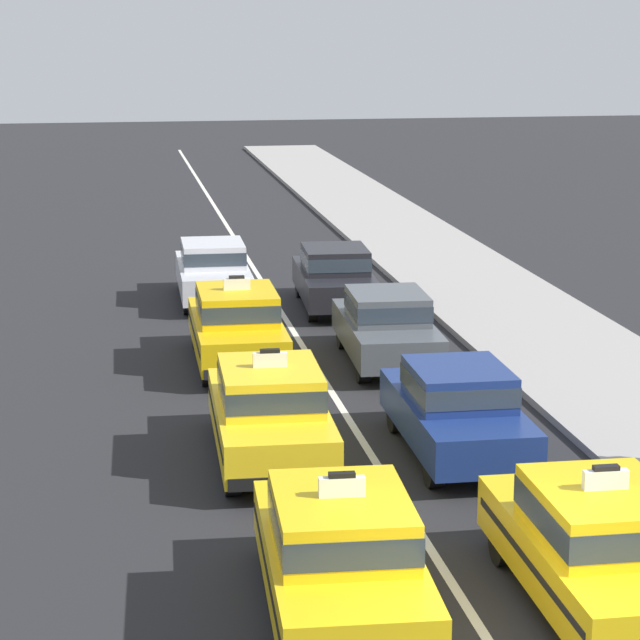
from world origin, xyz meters
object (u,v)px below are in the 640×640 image
at_px(taxi_left_second, 270,411).
at_px(sedan_right_second, 457,408).
at_px(taxi_left_nearest, 340,554).
at_px(sedan_left_fourth, 213,270).
at_px(sedan_right_fourth, 335,276).
at_px(sedan_right_third, 387,325).
at_px(taxi_right_nearest, 599,546).
at_px(taxi_left_third, 237,325).

bearing_deg(taxi_left_second, sedan_right_second, -4.56).
distance_m(taxi_left_nearest, taxi_left_second, 6.00).
height_order(taxi_left_nearest, sedan_left_fourth, taxi_left_nearest).
bearing_deg(sedan_right_fourth, sedan_right_second, -89.99).
distance_m(taxi_left_nearest, sedan_right_fourth, 17.61).
xyz_separation_m(sedan_right_second, sedan_right_third, (0.13, 6.07, 0.00)).
bearing_deg(taxi_right_nearest, sedan_left_fourth, 99.36).
bearing_deg(sedan_left_fourth, taxi_left_third, -90.47).
xyz_separation_m(taxi_left_nearest, sedan_right_fourth, (3.04, 17.34, -0.03)).
bearing_deg(sedan_right_fourth, taxi_left_third, -120.62).
distance_m(taxi_left_nearest, sedan_left_fourth, 18.64).
bearing_deg(taxi_left_third, taxi_right_nearest, -75.78).
xyz_separation_m(taxi_left_nearest, taxi_left_third, (0.02, 12.24, 0.00)).
bearing_deg(sedan_right_third, taxi_left_nearest, -105.03).
bearing_deg(taxi_right_nearest, sedan_right_second, 91.42).
height_order(taxi_left_third, sedan_right_fourth, taxi_left_third).
relative_size(taxi_right_nearest, sedan_right_second, 1.06).
relative_size(sedan_left_fourth, sedan_right_second, 1.00).
xyz_separation_m(taxi_left_third, sedan_right_third, (3.15, -0.42, -0.03)).
height_order(sedan_left_fourth, taxi_right_nearest, taxi_right_nearest).
xyz_separation_m(taxi_left_third, sedan_left_fourth, (0.05, 6.41, -0.03)).
xyz_separation_m(taxi_left_second, sedan_right_third, (3.26, 5.82, -0.03)).
bearing_deg(taxi_right_nearest, sedan_right_fourth, 90.49).
distance_m(taxi_left_second, sedan_left_fourth, 12.64).
xyz_separation_m(sedan_left_fourth, sedan_right_second, (2.97, -12.89, 0.00)).
bearing_deg(sedan_left_fourth, taxi_left_nearest, -90.23).
bearing_deg(taxi_left_second, taxi_left_third, 89.00).
xyz_separation_m(taxi_left_third, sedan_right_second, (3.02, -6.49, -0.03)).
distance_m(taxi_left_third, sedan_left_fourth, 6.41).
bearing_deg(sedan_right_second, taxi_left_third, 114.99).
height_order(taxi_left_nearest, taxi_right_nearest, same).
relative_size(taxi_left_third, taxi_right_nearest, 1.00).
xyz_separation_m(taxi_left_third, sedan_right_fourth, (3.02, 5.10, -0.03)).
distance_m(taxi_right_nearest, sedan_right_second, 6.04).
distance_m(sedan_left_fourth, sedan_right_second, 13.23).
relative_size(taxi_left_second, taxi_right_nearest, 1.01).
distance_m(taxi_left_third, taxi_right_nearest, 12.92).
relative_size(taxi_right_nearest, sedan_right_third, 1.05).
bearing_deg(taxi_left_third, sedan_right_second, -65.01).
xyz_separation_m(taxi_left_second, sedan_right_fourth, (3.13, 11.34, -0.03)).
xyz_separation_m(taxi_left_nearest, taxi_right_nearest, (3.20, -0.28, 0.00)).
relative_size(sedan_right_third, sedan_right_fourth, 1.00).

